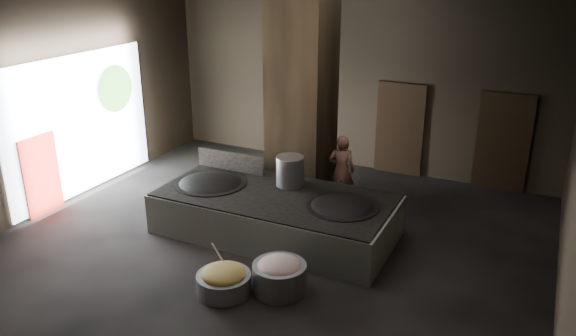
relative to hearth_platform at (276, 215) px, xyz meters
The scene contains 26 objects.
floor 0.48m from the hearth_platform, 70.88° to the right, with size 10.00×9.00×0.10m, color black.
back_wall 4.75m from the hearth_platform, 89.20° to the left, with size 10.00×0.10×4.50m, color black.
front_wall 5.08m from the hearth_platform, 89.26° to the right, with size 10.00×0.10×4.50m, color black.
left_wall 5.32m from the hearth_platform, behind, with size 0.10×9.00×4.50m, color black.
pillar 2.54m from the hearth_platform, 97.89° to the left, with size 1.20×1.20×4.50m, color black.
hearth_platform is the anchor object (origin of this frame).
platform_cap 0.42m from the hearth_platform, ahead, with size 4.47×2.15×0.03m, color black.
wok_left 1.49m from the hearth_platform, behind, with size 1.44×1.44×0.40m, color black.
wok_left_rim 1.51m from the hearth_platform, behind, with size 1.47×1.47×0.05m, color black.
wok_right 1.40m from the hearth_platform, ahead, with size 1.34×1.34×0.38m, color black.
wok_right_rim 1.42m from the hearth_platform, ahead, with size 1.37×1.37×0.05m, color black.
stock_pot 0.92m from the hearth_platform, 84.81° to the left, with size 0.56×0.56×0.60m, color silver.
splash_guard 1.75m from the hearth_platform, 152.65° to the left, with size 1.59×0.06×0.40m, color black.
cook 1.98m from the hearth_platform, 69.87° to the left, with size 0.58×0.37×1.59m, color #A06751.
veg_basin 2.25m from the hearth_platform, 85.14° to the right, with size 0.89×0.89×0.33m, color gray.
veg_fill 2.24m from the hearth_platform, 85.14° to the right, with size 0.73×0.73×0.22m, color #97A751.
ladle 2.08m from the hearth_platform, 88.92° to the right, with size 0.03×0.03×0.70m, color silver.
meat_basin 2.05m from the hearth_platform, 61.39° to the right, with size 0.88×0.88×0.48m, color gray.
meat_fill 2.05m from the hearth_platform, 61.39° to the right, with size 0.73×0.73×0.28m, color tan.
doorway_near 4.51m from the hearth_platform, 73.56° to the left, with size 1.18×0.08×2.38m, color black.
doorway_near_glow 4.58m from the hearth_platform, 75.76° to the left, with size 0.76×0.04×1.80m, color #8C6647.
doorway_far 5.67m from the hearth_platform, 49.42° to the left, with size 1.18×0.08×2.38m, color black.
doorway_far_glow 5.73m from the hearth_platform, 49.84° to the left, with size 0.85×0.04×2.01m, color #8C6647.
left_opening 5.03m from the hearth_platform, behind, with size 0.04×4.20×3.10m, color white.
pavilion_sliver 5.01m from the hearth_platform, 165.17° to the right, with size 0.05×0.90×1.70m, color maroon.
tree_silhouette 5.24m from the hearth_platform, 166.79° to the left, with size 0.28×1.10×1.10m, color #194714.
Camera 1 is at (4.46, -8.65, 5.13)m, focal length 35.00 mm.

